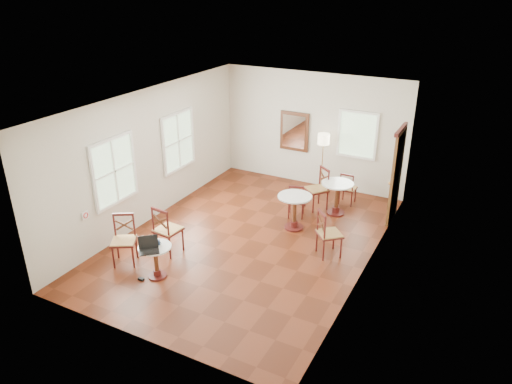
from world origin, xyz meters
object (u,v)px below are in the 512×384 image
water_glass (151,245)px  power_adapter (141,279)px  cafe_table_near (156,258)px  chair_back_b (318,189)px  mouse (156,245)px  chair_near_a (167,230)px  chair_mid_a (296,200)px  laptop (149,247)px  chair_mid_b (328,234)px  floor_lamp (323,143)px  chair_near_b (124,240)px  cafe_table_back (337,195)px  chair_back_a (348,188)px  navy_mug (158,242)px  cafe_table_mid (294,208)px

water_glass → power_adapter: (-0.17, -0.18, -0.68)m
cafe_table_near → chair_back_b: (1.60, 4.16, 0.10)m
mouse → chair_near_a: bearing=99.5°
chair_mid_a → power_adapter: size_ratio=7.69×
laptop → chair_mid_b: bearing=0.7°
chair_back_b → floor_lamp: floor_lamp is taller
laptop → mouse: laptop is taller
chair_near_a → water_glass: chair_near_a is taller
chair_mid_b → chair_near_b: bearing=79.4°
chair_near_a → chair_mid_a: chair_near_a is taller
cafe_table_back → water_glass: bearing=-117.4°
cafe_table_near → mouse: bearing=86.1°
cafe_table_near → chair_mid_b: 3.39m
chair_near_a → chair_back_a: (2.51, 3.92, -0.11)m
water_glass → power_adapter: bearing=-133.0°
chair_mid_b → chair_back_b: size_ratio=0.96×
chair_back_b → navy_mug: size_ratio=9.18×
power_adapter → cafe_table_near: bearing=50.3°
cafe_table_back → mouse: bearing=-117.5°
floor_lamp → cafe_table_near: bearing=-104.3°
cafe_table_near → power_adapter: size_ratio=5.99×
chair_mid_a → floor_lamp: bearing=-107.5°
chair_mid_a → navy_mug: chair_mid_a is taller
chair_mid_a → mouse: bearing=51.1°
chair_near_a → chair_mid_b: bearing=-149.0°
chair_back_b → laptop: (-1.60, -4.31, 0.21)m
chair_back_a → chair_back_b: size_ratio=0.81×
chair_near_b → mouse: size_ratio=9.98×
chair_near_b → power_adapter: (0.67, -0.36, -0.47)m
cafe_table_back → floor_lamp: (-0.79, 1.10, 0.82)m
chair_mid_a → floor_lamp: size_ratio=0.54×
chair_back_a → floor_lamp: size_ratio=0.54×
chair_back_a → laptop: bearing=66.6°
chair_near_b → cafe_table_back: bearing=22.7°
navy_mug → water_glass: 0.15m
chair_mid_b → navy_mug: chair_mid_b is taller
chair_near_b → chair_back_a: size_ratio=1.20×
chair_mid_b → laptop: (-2.57, -2.36, 0.23)m
chair_mid_b → water_glass: bearing=89.2°
cafe_table_mid → laptop: 3.46m
chair_mid_a → mouse: chair_mid_a is taller
cafe_table_near → water_glass: 0.31m
mouse → chair_back_a: bearing=50.8°
chair_mid_a → chair_back_a: bearing=-142.0°
cafe_table_mid → chair_back_b: chair_back_b is taller
chair_back_a → cafe_table_mid: bearing=70.5°
chair_mid_a → power_adapter: bearing=49.8°
cafe_table_near → laptop: bearing=-90.8°
chair_back_b → chair_back_a: bearing=83.5°
chair_mid_b → floor_lamp: bearing=-19.2°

